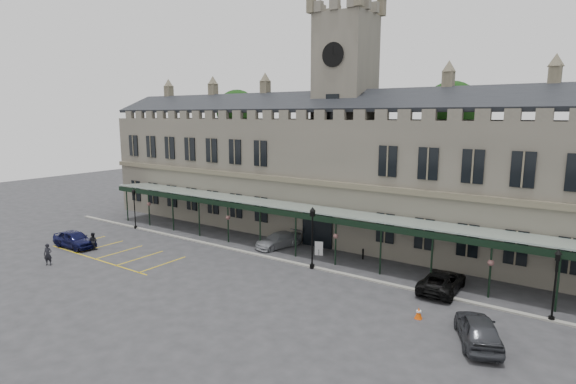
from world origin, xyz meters
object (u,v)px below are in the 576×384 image
Objects in this scene: lamp_post_left at (134,205)px; car_taxi at (279,240)px; lamp_post_mid at (312,232)px; person_b at (93,241)px; station_building at (343,174)px; sign_board at (319,249)px; car_van at (442,281)px; person_a at (48,255)px; lamp_post_right at (556,279)px; car_left_a at (75,239)px; traffic_cone at (419,313)px; car_right_a at (478,329)px; clock_tower at (345,108)px.

lamp_post_left is 0.93× the size of car_taxi.
lamp_post_mid is 20.95m from person_b.
sign_board is (1.54, -7.27, -5.84)m from station_building.
lamp_post_left is 0.86× the size of car_van.
car_taxi is 19.89m from person_a.
sign_board is 0.69× the size of person_a.
lamp_post_right reaches higher than person_b.
person_a is at bearing 24.02° from car_van.
station_building is 22.79m from lamp_post_right.
car_left_a is (-38.72, -7.97, -1.89)m from lamp_post_right.
traffic_cone is (13.12, -14.67, -6.11)m from station_building.
traffic_cone is at bearing -40.56° from car_right_a.
car_taxi is (17.21, 3.27, -1.97)m from lamp_post_left.
sign_board is at bearing 147.40° from traffic_cone.
clock_tower is 5.50× the size of lamp_post_left.
car_left_a is at bearing -80.37° from lamp_post_left.
sign_board is at bearing -52.17° from car_right_a.
car_left_a is (-31.91, -3.69, 0.46)m from traffic_cone.
car_van reaches higher than traffic_cone.
traffic_cone is at bearing -147.81° from lamp_post_right.
sign_board is 0.26× the size of car_right_a.
person_a is at bearing -124.94° from clock_tower.
person_a is (-15.75, -22.54, -12.18)m from clock_tower.
car_right_a reaches higher than person_b.
traffic_cone is 3.91m from car_right_a.
sign_board is at bearing -63.67° from car_left_a.
car_van is at bearing -11.52° from person_a.
person_b is at bearing -64.61° from lamp_post_left.
clock_tower is 26.22m from car_right_a.
lamp_post_left is 12.82m from person_a.
car_left_a is 33.04m from car_van.
car_taxi is 2.93× the size of person_b.
car_van is (13.00, -9.37, -5.74)m from station_building.
clock_tower is 20.29m from car_van.
station_building is 11.47m from lamp_post_mid.
car_right_a is at bearing -119.67° from lamp_post_right.
car_van is at bearing 171.66° from lamp_post_right.
sign_board is 17.52m from car_right_a.
sign_board is 0.26× the size of car_taxi.
lamp_post_right is (40.05, 0.15, 0.03)m from lamp_post_left.
traffic_cone is at bearing -20.90° from person_a.
lamp_post_left reaches higher than car_right_a.
car_taxi is at bearing 172.22° from lamp_post_right.
clock_tower reaches higher than car_left_a.
station_building is 12.22× the size of car_right_a.
person_b is at bearing -168.40° from sign_board.
lamp_post_left reaches higher than car_taxi.
person_b is (-0.93, 4.68, -0.10)m from person_a.
car_van is (10.14, 1.20, -2.33)m from lamp_post_mid.
car_left_a is 2.59× the size of person_a.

